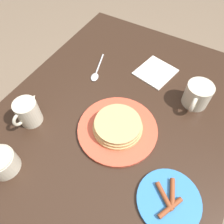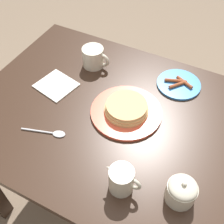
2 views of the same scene
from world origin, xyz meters
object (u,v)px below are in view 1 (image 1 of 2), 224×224
side_plate_bacon (169,200)px  pancake_plate (118,127)px  creamer_pitcher (28,112)px  napkin (155,72)px  sugar_bowl (1,161)px  spoon (96,72)px  coffee_mug (197,95)px

side_plate_bacon → pancake_plate: bearing=-118.7°
creamer_pitcher → side_plate_bacon: bearing=88.3°
side_plate_bacon → creamer_pitcher: creamer_pitcher is taller
pancake_plate → napkin: pancake_plate is taller
pancake_plate → creamer_pitcher: 0.31m
sugar_bowl → creamer_pitcher: bearing=-164.0°
side_plate_bacon → napkin: side_plate_bacon is taller
creamer_pitcher → spoon: creamer_pitcher is taller
coffee_mug → sugar_bowl: sugar_bowl is taller
coffee_mug → sugar_bowl: bearing=-38.4°
napkin → coffee_mug: bearing=68.1°
sugar_bowl → spoon: sugar_bowl is taller
sugar_bowl → spoon: size_ratio=0.58×
pancake_plate → napkin: 0.33m
pancake_plate → sugar_bowl: bearing=-39.1°
coffee_mug → spoon: bearing=-82.9°
creamer_pitcher → spoon: size_ratio=0.73×
pancake_plate → spoon: (-0.20, -0.21, -0.01)m
side_plate_bacon → spoon: side_plate_bacon is taller
side_plate_bacon → napkin: bearing=-152.4°
pancake_plate → side_plate_bacon: bearing=61.3°
pancake_plate → coffee_mug: bearing=142.6°
creamer_pitcher → coffee_mug: bearing=127.4°
pancake_plate → side_plate_bacon: 0.27m
side_plate_bacon → spoon: bearing=-126.1°
coffee_mug → napkin: coffee_mug is taller
pancake_plate → coffee_mug: (-0.25, 0.19, 0.03)m
creamer_pitcher → sugar_bowl: size_ratio=1.26×
sugar_bowl → napkin: size_ratio=0.55×
napkin → spoon: size_ratio=1.07×
side_plate_bacon → creamer_pitcher: bearing=-91.7°
pancake_plate → sugar_bowl: size_ratio=2.87×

